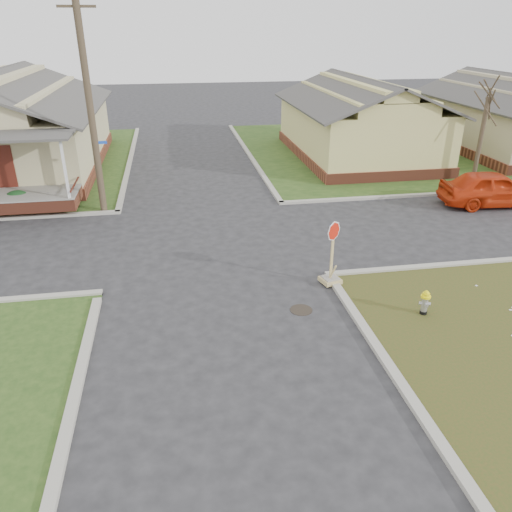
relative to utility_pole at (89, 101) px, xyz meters
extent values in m
plane|color=#252427|center=(4.20, -8.90, -4.66)|extent=(120.00, 120.00, 0.00)
cylinder|color=black|center=(6.40, -9.40, -4.66)|extent=(0.64, 0.64, 0.01)
cube|color=brown|center=(-5.80, 8.10, -4.36)|extent=(9.70, 13.20, 0.60)
cube|color=#CABE8E|center=(-5.80, 8.10, -2.66)|extent=(9.50, 13.00, 2.80)
cube|color=#4F1A12|center=(-4.20, 1.58, -3.01)|extent=(0.90, 0.06, 2.10)
cube|color=brown|center=(14.20, 7.60, -4.36)|extent=(7.20, 11.20, 0.60)
cube|color=#DAD080|center=(14.20, 7.60, -2.76)|extent=(7.00, 11.00, 2.60)
cube|color=brown|center=(24.20, 7.60, -4.36)|extent=(7.20, 11.20, 0.60)
cube|color=#BDB288|center=(24.20, 7.60, -2.76)|extent=(7.00, 11.00, 2.60)
cylinder|color=#453828|center=(0.00, 0.00, -0.16)|extent=(0.28, 0.28, 9.00)
cube|color=#453828|center=(0.00, 0.00, 3.34)|extent=(1.40, 0.10, 0.10)
cylinder|color=#453828|center=(18.20, 1.30, -2.51)|extent=(0.22, 0.22, 4.20)
cylinder|color=black|center=(9.70, -10.23, -4.57)|extent=(0.20, 0.20, 0.09)
cylinder|color=#ADACB1|center=(9.70, -10.23, -4.31)|extent=(0.17, 0.17, 0.42)
sphere|color=#ADACB1|center=(9.70, -10.23, -4.10)|extent=(0.17, 0.17, 0.17)
cylinder|color=#FFED0D|center=(9.70, -10.23, -4.06)|extent=(0.27, 0.27, 0.05)
cylinder|color=#FFED0D|center=(9.70, -10.23, -4.00)|extent=(0.20, 0.20, 0.09)
sphere|color=#FFED0D|center=(9.70, -10.23, -3.95)|extent=(0.14, 0.14, 0.14)
cube|color=tan|center=(7.69, -7.99, -4.54)|extent=(0.57, 0.57, 0.14)
cube|color=gray|center=(7.69, -7.99, -4.46)|extent=(0.46, 0.46, 0.04)
cube|color=tan|center=(7.69, -7.99, -3.56)|extent=(0.08, 0.04, 1.93)
cylinder|color=red|center=(7.69, -8.03, -2.87)|extent=(0.51, 0.23, 0.55)
cylinder|color=white|center=(7.69, -8.01, -2.87)|extent=(0.58, 0.25, 0.62)
imported|color=red|center=(17.03, -2.03, -3.88)|extent=(4.75, 2.27, 1.56)
ellipsoid|color=#153A17|center=(-3.59, 0.58, -4.12)|extent=(1.28, 1.05, 0.98)
camera|label=1|loc=(3.06, -21.25, 2.78)|focal=35.00mm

